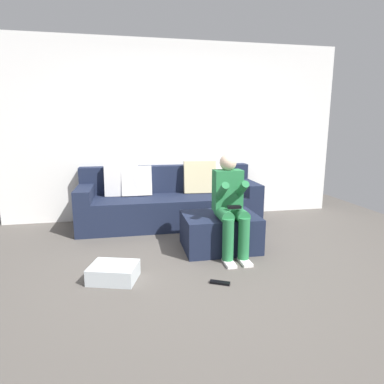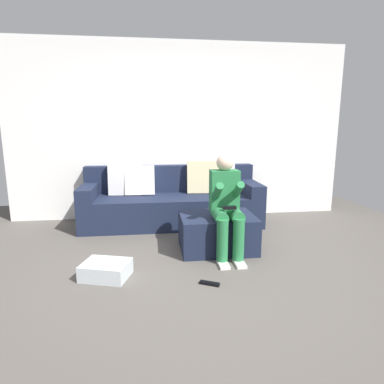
{
  "view_description": "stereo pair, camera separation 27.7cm",
  "coord_description": "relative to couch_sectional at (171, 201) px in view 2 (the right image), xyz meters",
  "views": [
    {
      "loc": [
        -0.71,
        -2.67,
        1.39
      ],
      "look_at": [
        0.06,
        1.31,
        0.57
      ],
      "focal_mm": 30.54,
      "sensor_mm": 36.0,
      "label": 1
    },
    {
      "loc": [
        -0.44,
        -2.71,
        1.39
      ],
      "look_at": [
        0.06,
        1.31,
        0.57
      ],
      "focal_mm": 30.54,
      "sensor_mm": 36.0,
      "label": 2
    }
  ],
  "objects": [
    {
      "name": "person_seated",
      "position": [
        0.51,
        -1.29,
        0.26
      ],
      "size": [
        0.31,
        0.59,
        1.1
      ],
      "color": "#26723F",
      "rests_on": "ground_plane"
    },
    {
      "name": "ground_plane",
      "position": [
        0.16,
        -1.89,
        -0.32
      ],
      "size": [
        6.58,
        6.58,
        0.0
      ],
      "primitive_type": "plane",
      "color": "#544F49"
    },
    {
      "name": "remote_near_ottoman",
      "position": [
        0.21,
        -1.95,
        -0.31
      ],
      "size": [
        0.18,
        0.13,
        0.02
      ],
      "primitive_type": "cube",
      "rotation": [
        0.0,
        0.0,
        -0.47
      ],
      "color": "black",
      "rests_on": "ground_plane"
    },
    {
      "name": "storage_bin",
      "position": [
        -0.72,
        -1.69,
        -0.25
      ],
      "size": [
        0.49,
        0.43,
        0.15
      ],
      "primitive_type": "cube",
      "rotation": [
        0.0,
        0.0,
        -0.3
      ],
      "color": "silver",
      "rests_on": "ground_plane"
    },
    {
      "name": "couch_sectional",
      "position": [
        0.0,
        0.0,
        0.0
      ],
      "size": [
        2.5,
        0.84,
        0.89
      ],
      "color": "#192138",
      "rests_on": "ground_plane"
    },
    {
      "name": "ottoman",
      "position": [
        0.45,
        -1.1,
        -0.12
      ],
      "size": [
        0.84,
        0.64,
        0.4
      ],
      "primitive_type": "cube",
      "color": "#192138",
      "rests_on": "ground_plane"
    },
    {
      "name": "wall_back",
      "position": [
        0.16,
        0.41,
        0.98
      ],
      "size": [
        5.06,
        0.1,
        2.61
      ],
      "primitive_type": "cube",
      "color": "white",
      "rests_on": "ground_plane"
    }
  ]
}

